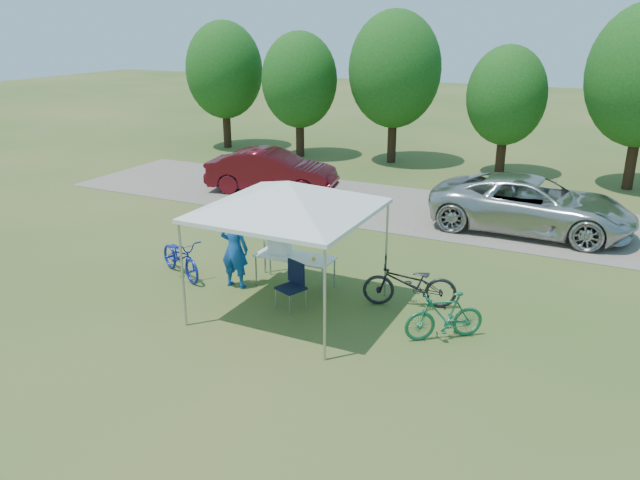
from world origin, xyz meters
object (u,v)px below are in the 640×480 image
Objects in this scene: folding_table at (295,258)px; cyclist at (234,248)px; bike_blue at (181,257)px; sedan at (272,171)px; minivan at (532,204)px; bike_green at (444,316)px; cooler at (280,246)px; folding_chair at (293,281)px; bike_dark at (410,284)px.

cyclist reaches higher than folding_table.
sedan is (-1.87, 7.40, 0.29)m from bike_blue.
minivan is (4.11, 6.29, 0.11)m from folding_table.
bike_green is at bearing -14.52° from folding_table.
cooler is at bearing 144.78° from minivan.
cooler reaches higher than folding_chair.
bike_green is at bearing 21.74° from folding_chair.
folding_table is at bearing -155.81° from cyclist.
folding_chair is at bearing -159.16° from sedan.
bike_dark is 9.77m from sedan.
sedan is (-4.14, 6.76, -0.14)m from cooler.
folding_table is 2.74m from bike_blue.
folding_table is at bearing -49.83° from bike_blue.
cooler is at bearing -145.78° from cyclist.
sedan reaches higher than bike_dark.
cooler is at bearing 153.45° from folding_chair.
bike_dark is (5.29, 0.75, 0.04)m from bike_blue.
bike_blue is 6.31m from bike_green.
cyclist reaches higher than cooler.
folding_chair is 0.63× the size of bike_green.
sedan is at bearing 87.24° from minivan.
folding_chair reaches higher than bike_blue.
folding_table is 1.15× the size of bike_green.
folding_table is 8.13m from sedan.
bike_blue is at bearing -1.74° from cyclist.
bike_dark is 6.37m from minivan.
minivan reaches higher than folding_table.
folding_chair is 2.40m from bike_dark.
bike_blue is 0.32× the size of minivan.
folding_table is at bearing -158.33° from sedan.
cyclist is 1.18× the size of bike_green.
minivan is (6.77, 6.94, 0.32)m from bike_blue.
cyclist is 1.03× the size of bike_blue.
sedan is at bearing -170.34° from bike_green.
folding_chair is 8.11m from minivan.
sedan reaches higher than folding_chair.
sedan is (-3.35, 7.36, -0.15)m from cyclist.
minivan is at bearing -17.79° from bike_blue.
bike_blue is 9.70m from minivan.
bike_blue reaches higher than folding_table.
folding_table is 1.34m from cyclist.
sedan is at bearing -68.74° from cyclist.
minivan is 8.65m from sedan.
sedan is (-8.64, 0.46, -0.03)m from minivan.
sedan is (-8.17, 7.70, 0.29)m from bike_green.
bike_blue is 1.16× the size of bike_green.
folding_table is 1.81× the size of folding_chair.
bike_blue is (-3.14, 0.31, -0.11)m from folding_chair.
minivan reaches higher than bike_green.
folding_table is 0.39× the size of sedan.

